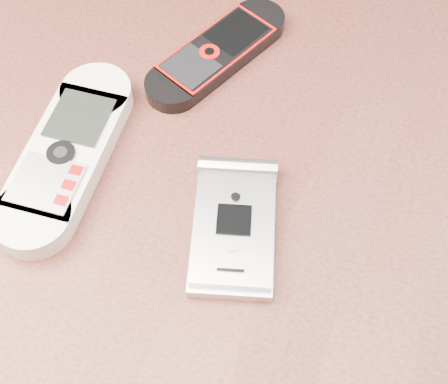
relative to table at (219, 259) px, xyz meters
The scene contains 4 objects.
table is the anchor object (origin of this frame).
nokia_white 0.17m from the table, behind, with size 0.06×0.17×0.02m, color silver.
nokia_black_red 0.18m from the table, 111.05° to the left, with size 0.05×0.15×0.01m, color black.
motorola_razr 0.12m from the table, 49.20° to the right, with size 0.06×0.11×0.02m, color silver.
Camera 1 is at (0.09, -0.22, 1.14)m, focal length 50.00 mm.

